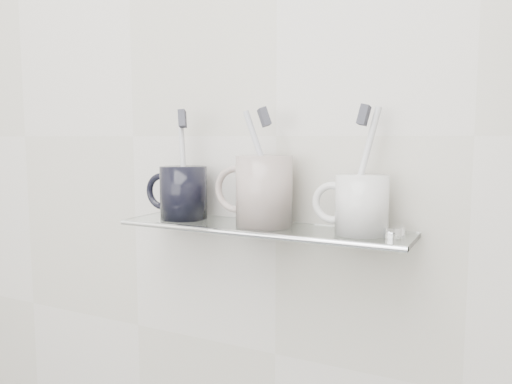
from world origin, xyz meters
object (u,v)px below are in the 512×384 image
Objects in this scene: mug_left at (184,193)px; mug_right at (362,205)px; mug_center at (264,191)px; shelf_glass at (261,228)px.

mug_right is (0.33, 0.00, -0.00)m from mug_left.
mug_center is 0.17m from mug_right.
mug_center is at bearing 171.51° from mug_right.
mug_right is at bearing 24.92° from mug_left.
mug_left is (-0.16, 0.00, 0.05)m from shelf_glass.
shelf_glass is 5.49× the size of mug_right.
shelf_glass is at bearing 23.11° from mug_left.
mug_left is at bearing -176.98° from mug_center.
shelf_glass is 5.25× the size of mug_left.
shelf_glass is 4.25× the size of mug_center.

